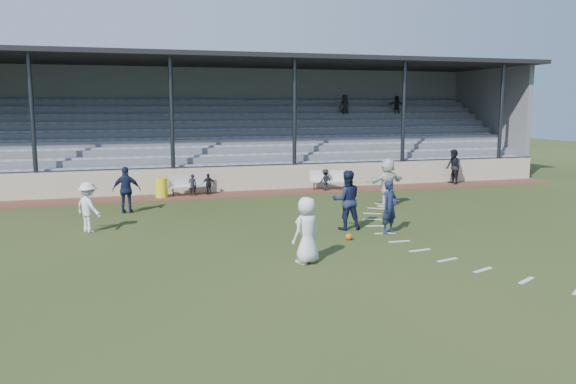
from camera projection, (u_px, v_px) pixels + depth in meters
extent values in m
plane|color=#2D3917|center=(312.00, 248.00, 16.51)|extent=(90.00, 90.00, 0.00)
cube|color=#552D22|center=(241.00, 194.00, 26.47)|extent=(34.00, 2.00, 0.02)
cube|color=#BCAE91|center=(236.00, 179.00, 27.37)|extent=(34.00, 0.18, 1.20)
cube|color=beige|center=(191.00, 186.00, 25.98)|extent=(2.04, 0.82, 0.06)
cube|color=beige|center=(190.00, 180.00, 26.15)|extent=(1.97, 0.49, 0.54)
cylinder|color=#2B2E33|center=(173.00, 192.00, 25.61)|extent=(0.06, 0.06, 0.40)
cylinder|color=#2B2E33|center=(208.00, 190.00, 26.41)|extent=(0.06, 0.06, 0.40)
cube|color=beige|center=(331.00, 181.00, 27.61)|extent=(2.03, 0.93, 0.06)
cube|color=beige|center=(330.00, 176.00, 27.78)|extent=(1.94, 0.61, 0.54)
cylinder|color=#2B2E33|center=(314.00, 186.00, 27.64)|extent=(0.06, 0.06, 0.40)
cylinder|color=#2B2E33|center=(348.00, 186.00, 27.65)|extent=(0.06, 0.06, 0.40)
cylinder|color=yellow|center=(162.00, 188.00, 25.44)|extent=(0.55, 0.55, 0.88)
sphere|color=#D35A0C|center=(349.00, 237.00, 17.47)|extent=(0.22, 0.22, 0.22)
imported|color=silver|center=(307.00, 230.00, 14.83)|extent=(1.04, 0.91, 1.78)
imported|color=#151C3A|center=(390.00, 207.00, 18.28)|extent=(0.75, 0.64, 1.74)
imported|color=#151C3A|center=(347.00, 200.00, 18.87)|extent=(1.07, 0.88, 2.01)
imported|color=silver|center=(88.00, 207.00, 18.49)|extent=(1.15, 1.23, 1.67)
imported|color=#151C3A|center=(126.00, 190.00, 21.76)|extent=(1.11, 0.56, 1.82)
imported|color=silver|center=(387.00, 182.00, 23.16)|extent=(1.95, 1.04, 2.01)
imported|color=black|center=(453.00, 167.00, 29.68)|extent=(0.76, 0.94, 1.83)
imported|color=black|center=(193.00, 185.00, 25.82)|extent=(0.41, 0.30, 1.01)
imported|color=black|center=(209.00, 184.00, 26.20)|extent=(0.60, 0.28, 0.99)
imported|color=black|center=(325.00, 180.00, 27.48)|extent=(0.76, 0.56, 1.05)
cube|color=slate|center=(234.00, 178.00, 27.90)|extent=(34.00, 0.80, 1.20)
cube|color=#8692A2|center=(234.00, 164.00, 27.89)|extent=(33.00, 0.28, 0.10)
cube|color=slate|center=(231.00, 172.00, 28.62)|extent=(34.00, 0.80, 1.60)
cube|color=#8692A2|center=(230.00, 155.00, 28.59)|extent=(33.00, 0.28, 0.10)
cube|color=slate|center=(228.00, 166.00, 29.35)|extent=(34.00, 0.80, 2.00)
cube|color=#8692A2|center=(228.00, 146.00, 29.29)|extent=(33.00, 0.28, 0.10)
cube|color=slate|center=(226.00, 161.00, 30.08)|extent=(34.00, 0.80, 2.40)
cube|color=#8692A2|center=(225.00, 138.00, 29.98)|extent=(33.00, 0.28, 0.10)
cube|color=slate|center=(223.00, 156.00, 30.81)|extent=(34.00, 0.80, 2.80)
cube|color=#8692A2|center=(222.00, 129.00, 30.68)|extent=(33.00, 0.28, 0.10)
cube|color=slate|center=(220.00, 151.00, 31.54)|extent=(34.00, 0.80, 3.20)
cube|color=#8692A2|center=(220.00, 122.00, 31.38)|extent=(33.00, 0.28, 0.10)
cube|color=slate|center=(218.00, 147.00, 32.27)|extent=(34.00, 0.80, 3.60)
cube|color=#8692A2|center=(217.00, 114.00, 32.08)|extent=(33.00, 0.28, 0.10)
cube|color=slate|center=(216.00, 142.00, 32.99)|extent=(34.00, 0.80, 4.00)
cube|color=#8692A2|center=(215.00, 107.00, 32.78)|extent=(33.00, 0.28, 0.10)
cube|color=slate|center=(214.00, 138.00, 33.72)|extent=(34.00, 0.80, 4.40)
cube|color=#8692A2|center=(213.00, 100.00, 33.47)|extent=(33.00, 0.28, 0.10)
cube|color=slate|center=(212.00, 121.00, 34.14)|extent=(34.00, 0.40, 6.40)
cube|color=slate|center=(487.00, 121.00, 35.38)|extent=(0.30, 7.80, 6.40)
cube|color=black|center=(222.00, 61.00, 29.93)|extent=(34.60, 9.00, 0.22)
cylinder|color=#2B2E33|center=(33.00, 126.00, 24.58)|extent=(0.20, 0.20, 6.50)
cylinder|color=#2B2E33|center=(172.00, 125.00, 26.23)|extent=(0.20, 0.20, 6.50)
cylinder|color=#2B2E33|center=(294.00, 124.00, 27.89)|extent=(0.20, 0.20, 6.50)
cylinder|color=#2B2E33|center=(403.00, 123.00, 29.55)|extent=(0.20, 0.20, 6.50)
cylinder|color=#2B2E33|center=(501.00, 122.00, 31.21)|extent=(0.20, 0.20, 6.50)
cylinder|color=#2B2E33|center=(236.00, 166.00, 27.27)|extent=(34.00, 0.05, 0.05)
imported|color=black|center=(345.00, 104.00, 34.09)|extent=(0.66, 0.50, 1.22)
imported|color=black|center=(397.00, 105.00, 35.06)|extent=(1.09, 0.36, 1.16)
cube|color=silver|center=(392.00, 200.00, 24.85)|extent=(0.54, 0.61, 0.01)
cube|color=silver|center=(383.00, 204.00, 23.87)|extent=(0.59, 0.56, 0.01)
cube|color=silver|center=(376.00, 208.00, 22.84)|extent=(0.64, 0.51, 0.01)
cube|color=silver|center=(372.00, 213.00, 21.75)|extent=(0.67, 0.44, 0.01)
cube|color=silver|center=(372.00, 219.00, 20.64)|extent=(0.70, 0.37, 0.01)
cube|color=silver|center=(376.00, 226.00, 19.51)|extent=(0.71, 0.29, 0.01)
cube|color=silver|center=(385.00, 233.00, 18.39)|extent=(0.71, 0.21, 0.01)
cube|color=silver|center=(399.00, 241.00, 17.29)|extent=(0.70, 0.12, 0.01)
cube|color=silver|center=(420.00, 250.00, 16.23)|extent=(0.71, 0.21, 0.01)
cube|color=silver|center=(448.00, 260.00, 15.23)|extent=(0.71, 0.29, 0.01)
cube|color=silver|center=(483.00, 270.00, 14.30)|extent=(0.70, 0.37, 0.01)
cube|color=silver|center=(527.00, 280.00, 13.45)|extent=(0.67, 0.44, 0.01)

